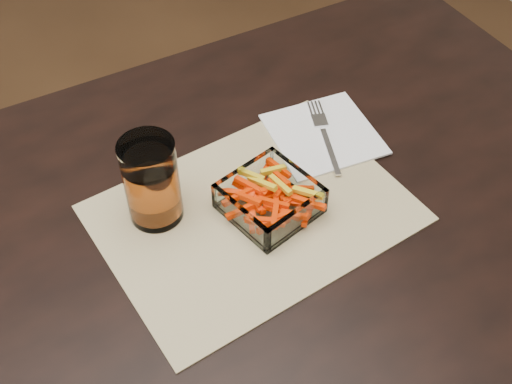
{
  "coord_description": "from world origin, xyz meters",
  "views": [
    {
      "loc": [
        -0.14,
        -0.53,
        1.5
      ],
      "look_at": [
        0.17,
        0.03,
        0.78
      ],
      "focal_mm": 45.0,
      "sensor_mm": 36.0,
      "label": 1
    }
  ],
  "objects_px": {
    "glass_bowl": "(270,200)",
    "fork": "(324,133)",
    "tumbler": "(152,184)",
    "dining_table": "(170,298)"
  },
  "relations": [
    {
      "from": "dining_table",
      "to": "glass_bowl",
      "type": "xyz_separation_m",
      "value": [
        0.18,
        0.02,
        0.11
      ]
    },
    {
      "from": "glass_bowl",
      "to": "tumbler",
      "type": "distance_m",
      "value": 0.18
    },
    {
      "from": "glass_bowl",
      "to": "fork",
      "type": "relative_size",
      "value": 0.84
    },
    {
      "from": "fork",
      "to": "tumbler",
      "type": "bearing_deg",
      "value": -156.48
    },
    {
      "from": "dining_table",
      "to": "fork",
      "type": "height_order",
      "value": "fork"
    },
    {
      "from": "glass_bowl",
      "to": "tumbler",
      "type": "bearing_deg",
      "value": 154.01
    },
    {
      "from": "dining_table",
      "to": "glass_bowl",
      "type": "bearing_deg",
      "value": 5.01
    },
    {
      "from": "dining_table",
      "to": "tumbler",
      "type": "distance_m",
      "value": 0.18
    },
    {
      "from": "dining_table",
      "to": "fork",
      "type": "distance_m",
      "value": 0.37
    },
    {
      "from": "dining_table",
      "to": "fork",
      "type": "bearing_deg",
      "value": 18.17
    }
  ]
}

